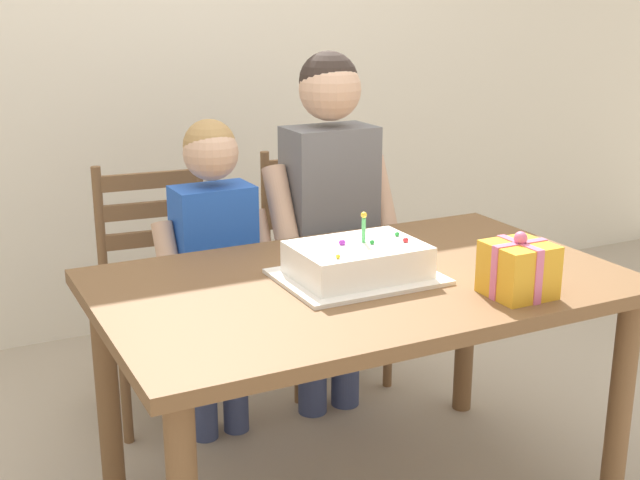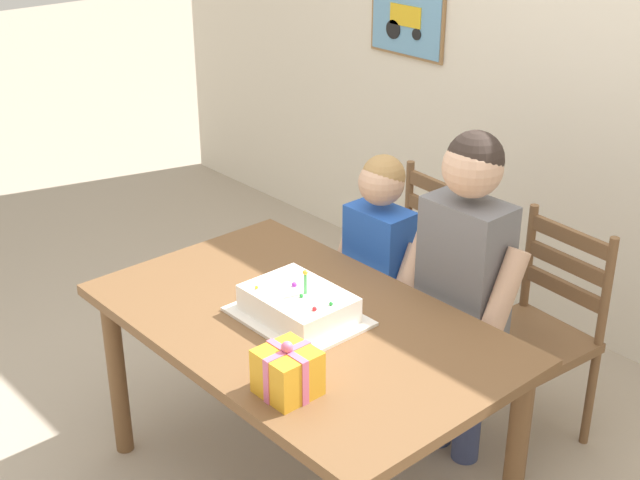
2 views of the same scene
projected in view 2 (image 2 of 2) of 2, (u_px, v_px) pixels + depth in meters
back_wall at (609, 73)px, 3.87m from camera, size 6.40×0.11×2.60m
dining_table at (302, 343)px, 3.07m from camera, size 1.49×0.92×0.74m
birthday_cake at (298, 306)px, 3.02m from camera, size 0.44×0.34×0.19m
gift_box_red_large at (288, 372)px, 2.61m from camera, size 0.17×0.17×0.18m
chair_left at (410, 276)px, 3.92m from camera, size 0.45×0.45×0.92m
chair_right at (535, 335)px, 3.47m from camera, size 0.46×0.46×0.92m
child_older at (465, 269)px, 3.22m from camera, size 0.48×0.27×1.34m
child_younger at (379, 260)px, 3.57m from camera, size 0.41×0.23×1.13m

